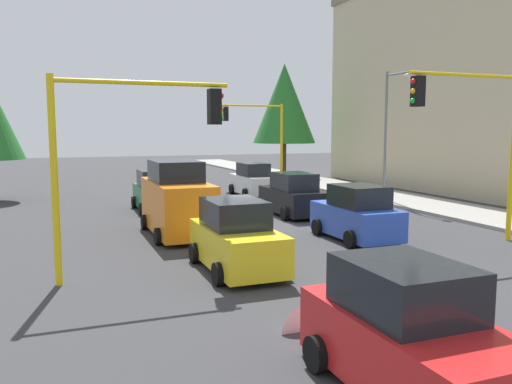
{
  "coord_description": "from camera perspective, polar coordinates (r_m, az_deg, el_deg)",
  "views": [
    {
      "loc": [
        19.72,
        -7.43,
        3.9
      ],
      "look_at": [
        -1.39,
        0.71,
        1.2
      ],
      "focal_mm": 36.38,
      "sensor_mm": 36.0,
      "label": 1
    }
  ],
  "objects": [
    {
      "name": "apartment_block",
      "position": [
        36.59,
        24.69,
        11.33
      ],
      "size": [
        25.43,
        9.3,
        14.34
      ],
      "color": "#C6B793",
      "rests_on": "ground"
    },
    {
      "name": "tree_roadside_far",
      "position": [
        41.4,
        3.14,
        9.67
      ],
      "size": [
        4.95,
        4.95,
        9.08
      ],
      "color": "brown",
      "rests_on": "ground"
    },
    {
      "name": "car_red",
      "position": [
        8.2,
        16.42,
        -14.95
      ],
      "size": [
        3.77,
        2.05,
        1.98
      ],
      "color": "red",
      "rests_on": "ground"
    },
    {
      "name": "sidewalk_kerb",
      "position": [
        30.78,
        14.76,
        -0.56
      ],
      "size": [
        80.0,
        4.0,
        0.15
      ],
      "primitive_type": "cube",
      "color": "gray",
      "rests_on": "ground"
    },
    {
      "name": "ground_plane",
      "position": [
        21.43,
        -0.42,
        -3.68
      ],
      "size": [
        120.0,
        120.0,
        0.0
      ],
      "primitive_type": "plane",
      "color": "#353538"
    },
    {
      "name": "car_green",
      "position": [
        25.66,
        -11.0,
        -0.04
      ],
      "size": [
        4.0,
        1.96,
        1.98
      ],
      "color": "#1E7238",
      "rests_on": "ground"
    },
    {
      "name": "car_yellow",
      "position": [
        14.52,
        -2.18,
        -5.13
      ],
      "size": [
        3.9,
        2.04,
        1.98
      ],
      "color": "yellow",
      "rests_on": "ground"
    },
    {
      "name": "car_black",
      "position": [
        23.87,
        4.03,
        -0.44
      ],
      "size": [
        4.03,
        2.05,
        1.98
      ],
      "color": "black",
      "rests_on": "ground"
    },
    {
      "name": "traffic_signal_far_left",
      "position": [
        36.19,
        0.21,
        7.05
      ],
      "size": [
        0.36,
        4.59,
        5.73
      ],
      "color": "yellow",
      "rests_on": "ground"
    },
    {
      "name": "delivery_van_orange",
      "position": [
        19.54,
        -8.68,
        -0.97
      ],
      "size": [
        4.8,
        2.22,
        2.77
      ],
      "color": "orange",
      "rests_on": "ground"
    },
    {
      "name": "car_blue",
      "position": [
        18.84,
        10.96,
        -2.49
      ],
      "size": [
        3.78,
        2.03,
        1.98
      ],
      "color": "blue",
      "rests_on": "ground"
    },
    {
      "name": "lane_arrow_near",
      "position": [
        10.1,
        7.0,
        -15.91
      ],
      "size": [
        2.4,
        1.1,
        1.1
      ],
      "color": "silver",
      "rests_on": "ground"
    },
    {
      "name": "traffic_signal_near_left",
      "position": [
        19.01,
        22.9,
        6.98
      ],
      "size": [
        0.36,
        4.59,
        5.86
      ],
      "color": "yellow",
      "rests_on": "ground"
    },
    {
      "name": "traffic_signal_near_right",
      "position": [
        13.84,
        -13.68,
        5.97
      ],
      "size": [
        0.36,
        4.59,
        5.26
      ],
      "color": "yellow",
      "rests_on": "ground"
    },
    {
      "name": "street_lamp_curbside",
      "position": [
        28.65,
        14.53,
        7.48
      ],
      "size": [
        2.15,
        0.28,
        7.0
      ],
      "color": "slate",
      "rests_on": "ground"
    },
    {
      "name": "car_white",
      "position": [
        31.0,
        -0.42,
        1.24
      ],
      "size": [
        4.0,
        1.95,
        1.98
      ],
      "color": "white",
      "rests_on": "ground"
    }
  ]
}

